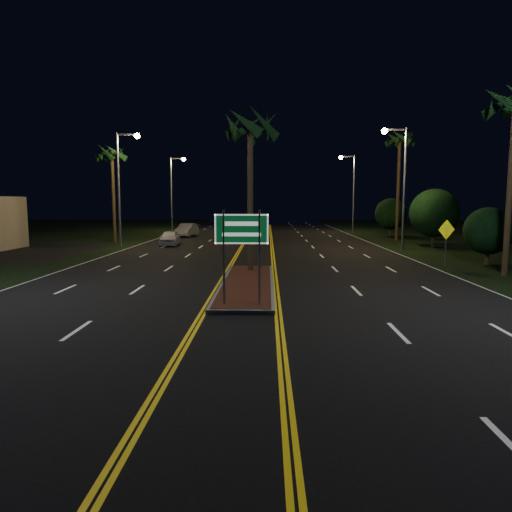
{
  "coord_description": "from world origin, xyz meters",
  "views": [
    {
      "loc": [
        0.87,
        -12.38,
        3.6
      ],
      "look_at": [
        0.51,
        1.92,
        1.9
      ],
      "focal_mm": 32.0,
      "sensor_mm": 36.0,
      "label": 1
    }
  ],
  "objects_px": {
    "palm_right_far": "(400,140)",
    "shrub_mid": "(434,213)",
    "streetlight_left_far": "(174,185)",
    "warning_sign": "(446,236)",
    "streetlight_left_mid": "(123,176)",
    "median_island": "(247,284)",
    "palm_left_far": "(112,154)",
    "streetlight_right_mid": "(400,174)",
    "car_far": "(187,229)",
    "streetlight_right_far": "(351,184)",
    "shrub_near": "(488,231)",
    "palm_median": "(250,126)",
    "highway_sign": "(242,238)",
    "car_near": "(170,237)",
    "shrub_far": "(391,214)"
  },
  "relations": [
    {
      "from": "palm_median",
      "to": "warning_sign",
      "type": "distance_m",
      "value": 12.43
    },
    {
      "from": "streetlight_left_mid",
      "to": "warning_sign",
      "type": "distance_m",
      "value": 24.33
    },
    {
      "from": "palm_right_far",
      "to": "shrub_far",
      "type": "xyz_separation_m",
      "value": [
        1.0,
        6.0,
        -6.81
      ]
    },
    {
      "from": "streetlight_left_mid",
      "to": "shrub_near",
      "type": "relative_size",
      "value": 2.73
    },
    {
      "from": "streetlight_right_far",
      "to": "palm_left_far",
      "type": "distance_m",
      "value": 27.36
    },
    {
      "from": "streetlight_left_far",
      "to": "palm_left_far",
      "type": "distance_m",
      "value": 16.28
    },
    {
      "from": "streetlight_right_mid",
      "to": "shrub_far",
      "type": "height_order",
      "value": "streetlight_right_mid"
    },
    {
      "from": "palm_median",
      "to": "palm_left_far",
      "type": "bearing_deg",
      "value": 126.18
    },
    {
      "from": "palm_median",
      "to": "car_near",
      "type": "bearing_deg",
      "value": 116.38
    },
    {
      "from": "shrub_mid",
      "to": "car_near",
      "type": "distance_m",
      "value": 21.36
    },
    {
      "from": "palm_median",
      "to": "palm_left_far",
      "type": "relative_size",
      "value": 0.94
    },
    {
      "from": "shrub_far",
      "to": "streetlight_left_far",
      "type": "bearing_deg",
      "value": 161.86
    },
    {
      "from": "shrub_near",
      "to": "palm_median",
      "type": "bearing_deg",
      "value": -165.47
    },
    {
      "from": "palm_right_far",
      "to": "shrub_mid",
      "type": "xyz_separation_m",
      "value": [
        1.2,
        -6.0,
        -6.42
      ]
    },
    {
      "from": "shrub_far",
      "to": "shrub_near",
      "type": "bearing_deg",
      "value": -90.78
    },
    {
      "from": "streetlight_left_far",
      "to": "palm_median",
      "type": "relative_size",
      "value": 1.08
    },
    {
      "from": "streetlight_right_far",
      "to": "shrub_mid",
      "type": "xyz_separation_m",
      "value": [
        3.39,
        -18.0,
        -2.93
      ]
    },
    {
      "from": "car_far",
      "to": "car_near",
      "type": "bearing_deg",
      "value": -80.43
    },
    {
      "from": "highway_sign",
      "to": "palm_median",
      "type": "xyz_separation_m",
      "value": [
        0.0,
        7.7,
        4.87
      ]
    },
    {
      "from": "streetlight_right_mid",
      "to": "streetlight_left_far",
      "type": "bearing_deg",
      "value": 133.97
    },
    {
      "from": "shrub_near",
      "to": "warning_sign",
      "type": "distance_m",
      "value": 2.84
    },
    {
      "from": "shrub_near",
      "to": "shrub_far",
      "type": "xyz_separation_m",
      "value": [
        0.3,
        22.0,
        0.39
      ]
    },
    {
      "from": "streetlight_right_mid",
      "to": "median_island",
      "type": "bearing_deg",
      "value": -125.28
    },
    {
      "from": "shrub_mid",
      "to": "median_island",
      "type": "bearing_deg",
      "value": -129.47
    },
    {
      "from": "median_island",
      "to": "car_near",
      "type": "height_order",
      "value": "car_near"
    },
    {
      "from": "median_island",
      "to": "palm_left_far",
      "type": "relative_size",
      "value": 1.16
    },
    {
      "from": "highway_sign",
      "to": "shrub_near",
      "type": "xyz_separation_m",
      "value": [
        13.5,
        11.2,
        -0.46
      ]
    },
    {
      "from": "shrub_far",
      "to": "shrub_mid",
      "type": "bearing_deg",
      "value": -89.05
    },
    {
      "from": "streetlight_left_far",
      "to": "car_far",
      "type": "relative_size",
      "value": 1.91
    },
    {
      "from": "palm_right_far",
      "to": "shrub_far",
      "type": "bearing_deg",
      "value": 80.54
    },
    {
      "from": "streetlight_right_far",
      "to": "palm_median",
      "type": "height_order",
      "value": "streetlight_right_far"
    },
    {
      "from": "palm_median",
      "to": "shrub_far",
      "type": "height_order",
      "value": "palm_median"
    },
    {
      "from": "streetlight_left_mid",
      "to": "median_island",
      "type": "bearing_deg",
      "value": -58.02
    },
    {
      "from": "streetlight_right_mid",
      "to": "car_far",
      "type": "relative_size",
      "value": 1.91
    },
    {
      "from": "warning_sign",
      "to": "car_near",
      "type": "bearing_deg",
      "value": 125.4
    },
    {
      "from": "streetlight_left_mid",
      "to": "streetlight_right_mid",
      "type": "bearing_deg",
      "value": -5.38
    },
    {
      "from": "median_island",
      "to": "palm_left_far",
      "type": "bearing_deg",
      "value": 121.36
    },
    {
      "from": "streetlight_left_mid",
      "to": "palm_median",
      "type": "height_order",
      "value": "streetlight_left_mid"
    },
    {
      "from": "median_island",
      "to": "streetlight_left_far",
      "type": "distance_m",
      "value": 38.89
    },
    {
      "from": "highway_sign",
      "to": "streetlight_right_mid",
      "type": "bearing_deg",
      "value": 61.07
    },
    {
      "from": "shrub_near",
      "to": "palm_right_far",
      "type": "bearing_deg",
      "value": 92.51
    },
    {
      "from": "highway_sign",
      "to": "palm_left_far",
      "type": "height_order",
      "value": "palm_left_far"
    },
    {
      "from": "palm_left_far",
      "to": "streetlight_left_mid",
      "type": "bearing_deg",
      "value": -61.33
    },
    {
      "from": "shrub_mid",
      "to": "palm_left_far",
      "type": "bearing_deg",
      "value": 171.51
    },
    {
      "from": "streetlight_left_far",
      "to": "warning_sign",
      "type": "height_order",
      "value": "streetlight_left_far"
    },
    {
      "from": "shrub_mid",
      "to": "warning_sign",
      "type": "height_order",
      "value": "shrub_mid"
    },
    {
      "from": "streetlight_left_far",
      "to": "warning_sign",
      "type": "bearing_deg",
      "value": -55.24
    },
    {
      "from": "highway_sign",
      "to": "streetlight_right_far",
      "type": "distance_m",
      "value": 40.74
    },
    {
      "from": "palm_right_far",
      "to": "palm_left_far",
      "type": "bearing_deg",
      "value": -175.53
    },
    {
      "from": "car_near",
      "to": "warning_sign",
      "type": "xyz_separation_m",
      "value": [
        18.03,
        -11.94,
        0.99
      ]
    }
  ]
}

